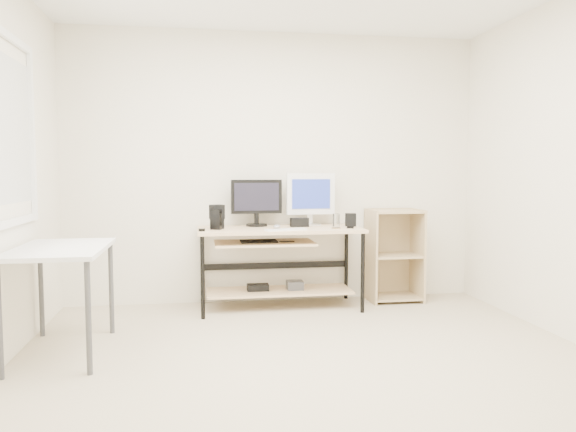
{
  "coord_description": "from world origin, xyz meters",
  "views": [
    {
      "loc": [
        -0.73,
        -3.43,
        1.27
      ],
      "look_at": [
        0.02,
        1.3,
        0.89
      ],
      "focal_mm": 35.0,
      "sensor_mm": 36.0,
      "label": 1
    }
  ],
  "objects_px": {
    "audio_controller": "(216,220)",
    "shelf_unit": "(393,254)",
    "black_monitor": "(256,200)",
    "desk": "(277,251)",
    "side_table": "(61,258)",
    "white_imac": "(311,195)"
  },
  "relations": [
    {
      "from": "black_monitor",
      "to": "audio_controller",
      "type": "bearing_deg",
      "value": -147.78
    },
    {
      "from": "side_table",
      "to": "audio_controller",
      "type": "xyz_separation_m",
      "value": [
        1.1,
        0.99,
        0.17
      ]
    },
    {
      "from": "side_table",
      "to": "desk",
      "type": "bearing_deg",
      "value": 32.65
    },
    {
      "from": "side_table",
      "to": "audio_controller",
      "type": "relative_size",
      "value": 5.53
    },
    {
      "from": "black_monitor",
      "to": "white_imac",
      "type": "distance_m",
      "value": 0.52
    },
    {
      "from": "black_monitor",
      "to": "side_table",
      "type": "bearing_deg",
      "value": -141.61
    },
    {
      "from": "desk",
      "to": "shelf_unit",
      "type": "relative_size",
      "value": 1.67
    },
    {
      "from": "shelf_unit",
      "to": "black_monitor",
      "type": "xyz_separation_m",
      "value": [
        -1.35,
        0.03,
        0.55
      ]
    },
    {
      "from": "audio_controller",
      "to": "shelf_unit",
      "type": "bearing_deg",
      "value": 32.3
    },
    {
      "from": "shelf_unit",
      "to": "desk",
      "type": "bearing_deg",
      "value": -172.23
    },
    {
      "from": "audio_controller",
      "to": "desk",
      "type": "bearing_deg",
      "value": 32.0
    },
    {
      "from": "side_table",
      "to": "shelf_unit",
      "type": "xyz_separation_m",
      "value": [
        2.83,
        1.22,
        -0.22
      ]
    },
    {
      "from": "desk",
      "to": "shelf_unit",
      "type": "bearing_deg",
      "value": 7.77
    },
    {
      "from": "side_table",
      "to": "audio_controller",
      "type": "distance_m",
      "value": 1.48
    },
    {
      "from": "desk",
      "to": "white_imac",
      "type": "height_order",
      "value": "white_imac"
    },
    {
      "from": "white_imac",
      "to": "desk",
      "type": "bearing_deg",
      "value": -156.93
    },
    {
      "from": "desk",
      "to": "shelf_unit",
      "type": "xyz_separation_m",
      "value": [
        1.18,
        0.16,
        -0.09
      ]
    },
    {
      "from": "shelf_unit",
      "to": "black_monitor",
      "type": "distance_m",
      "value": 1.45
    },
    {
      "from": "side_table",
      "to": "white_imac",
      "type": "height_order",
      "value": "white_imac"
    },
    {
      "from": "shelf_unit",
      "to": "black_monitor",
      "type": "height_order",
      "value": "black_monitor"
    },
    {
      "from": "side_table",
      "to": "white_imac",
      "type": "relative_size",
      "value": 1.99
    },
    {
      "from": "desk",
      "to": "black_monitor",
      "type": "bearing_deg",
      "value": 131.68
    }
  ]
}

